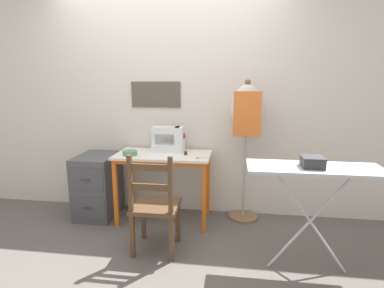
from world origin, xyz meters
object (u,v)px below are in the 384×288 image
Objects in this scene: sewing_machine at (170,140)px; ironing_board at (314,173)px; filing_cabinet at (98,186)px; scissors at (200,158)px; wooden_chair at (155,206)px; fabric_bowl at (130,153)px; dress_form at (246,119)px; thread_spool_near_machine at (186,153)px; storage_box at (313,162)px.

ironing_board is (1.30, -0.86, -0.06)m from sewing_machine.
sewing_machine reaches higher than filing_cabinet.
scissors reaches higher than filing_cabinet.
wooden_chair reaches higher than scissors.
wooden_chair is (0.39, -0.52, -0.35)m from fabric_bowl.
ironing_board reaches higher than scissors.
dress_form is at bearing 12.26° from fabric_bowl.
fabric_bowl is at bearing 127.10° from wooden_chair.
sewing_machine is 0.46m from scissors.
thread_spool_near_machine is 0.26× the size of storage_box.
fabric_bowl is 0.58m from thread_spool_near_machine.
storage_box is at bearing -33.65° from scissors.
filing_cabinet is (-0.83, 0.65, -0.08)m from wooden_chair.
sewing_machine reaches higher than thread_spool_near_machine.
scissors is at bearing -147.32° from dress_form.
scissors is at bearing -7.53° from filing_cabinet.
dress_form reaches higher than storage_box.
fabric_bowl is 1.27m from dress_form.
scissors is 1.11m from ironing_board.
sewing_machine is 0.85m from dress_form.
wooden_chair is at bearing 175.40° from ironing_board.
thread_spool_near_machine is 0.71m from wooden_chair.
sewing_machine reaches higher than fabric_bowl.
wooden_chair reaches higher than thread_spool_near_machine.
fabric_bowl reaches higher than filing_cabinet.
fabric_bowl is 0.89× the size of storage_box.
thread_spool_near_machine is 0.03× the size of dress_form.
thread_spool_near_machine is at bearing 7.44° from fabric_bowl.
thread_spool_near_machine is at bearing -2.78° from filing_cabinet.
scissors is 1.25m from filing_cabinet.
sewing_machine is 2.11× the size of storage_box.
dress_form is 8.96× the size of storage_box.
dress_form is at bearing 117.09° from storage_box.
scissors is 0.19× the size of filing_cabinet.
ironing_board is (1.10, -0.70, 0.05)m from thread_spool_near_machine.
filing_cabinet is at bearing 142.20° from wooden_chair.
wooden_chair reaches higher than filing_cabinet.
fabric_bowl is 1.12× the size of scissors.
scissors is at bearing 54.98° from wooden_chair.
sewing_machine is at bearing 146.62° from ironing_board.
scissors is 0.13× the size of ironing_board.
filing_cabinet is at bearing 172.47° from scissors.
filing_cabinet is 1.81m from dress_form.
dress_form is (0.82, 0.03, 0.24)m from sewing_machine.
fabric_bowl is 1.79m from ironing_board.
storage_box reaches higher than thread_spool_near_machine.
sewing_machine is 0.88m from wooden_chair.
fabric_bowl is 0.15× the size of ironing_board.
thread_spool_near_machine is at bearing 73.36° from wooden_chair.
sewing_machine is at bearing 31.45° from fabric_bowl.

